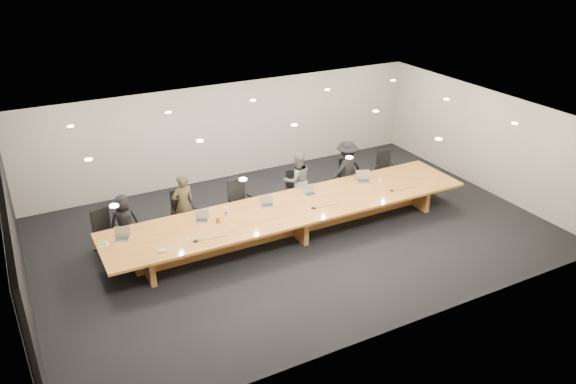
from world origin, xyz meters
name	(u,v)px	position (x,y,z in m)	size (l,w,h in m)	color
ground	(294,234)	(0.00, 0.00, 0.00)	(12.00, 12.00, 0.00)	black
back_wall	(228,131)	(0.00, 4.00, 1.40)	(12.00, 0.02, 2.80)	beige
left_wall_panel	(15,243)	(-5.94, 0.00, 1.37)	(0.08, 7.84, 2.74)	black
conference_table	(294,215)	(0.00, 0.00, 0.52)	(9.00, 1.80, 0.75)	#91551F
chair_far_left	(106,231)	(-4.13, 1.30, 0.51)	(0.52, 0.52, 1.02)	black
chair_left	(184,212)	(-2.28, 1.35, 0.54)	(0.55, 0.55, 1.09)	black
chair_mid_left	(242,202)	(-0.84, 1.15, 0.57)	(0.58, 0.58, 1.14)	black
chair_mid_right	(296,189)	(0.75, 1.29, 0.51)	(0.51, 0.51, 1.01)	black
chair_right	(349,177)	(2.42, 1.28, 0.52)	(0.53, 0.53, 1.05)	black
chair_far_right	(385,168)	(3.67, 1.32, 0.52)	(0.53, 0.53, 1.04)	black
person_a	(125,222)	(-3.70, 1.24, 0.67)	(0.65, 0.42, 1.33)	black
person_b	(183,205)	(-2.30, 1.26, 0.78)	(0.57, 0.37, 1.55)	#31291A
person_c	(297,180)	(0.78, 1.24, 0.77)	(0.75, 0.59, 1.55)	#58585A
person_d	(346,169)	(2.28, 1.23, 0.80)	(1.03, 0.59, 1.60)	black
laptop_a	(121,234)	(-3.96, 0.32, 0.88)	(0.33, 0.24, 0.26)	beige
laptop_b	(201,216)	(-2.18, 0.31, 0.87)	(0.31, 0.23, 0.24)	#BFB092
laptop_c	(267,201)	(-0.55, 0.31, 0.87)	(0.31, 0.23, 0.25)	tan
laptop_d	(310,190)	(0.66, 0.38, 0.87)	(0.30, 0.22, 0.23)	#BBA98F
laptop_e	(364,177)	(2.28, 0.42, 0.89)	(0.36, 0.26, 0.28)	tan
water_bottle	(226,212)	(-1.62, 0.23, 0.87)	(0.08, 0.08, 0.25)	#B1C2BB
amber_mug	(218,220)	(-1.88, 0.09, 0.80)	(0.08, 0.08, 0.10)	brown
paper_cup_near	(322,194)	(0.91, 0.22, 0.79)	(0.07, 0.07, 0.08)	silver
paper_cup_far	(380,180)	(2.64, 0.20, 0.79)	(0.07, 0.07, 0.09)	white
notepad	(103,244)	(-4.35, 0.30, 0.76)	(0.21, 0.17, 0.01)	white
lime_gadget	(103,244)	(-4.36, 0.29, 0.78)	(0.16, 0.09, 0.03)	green
av_box	(162,251)	(-3.35, -0.54, 0.76)	(0.19, 0.14, 0.03)	#A6A6AB
mic_left	(196,241)	(-2.60, -0.48, 0.77)	(0.13, 0.13, 0.03)	black
mic_center	(313,208)	(0.36, -0.30, 0.77)	(0.14, 0.14, 0.03)	black
mic_right	(392,190)	(2.59, -0.39, 0.76)	(0.12, 0.12, 0.03)	black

